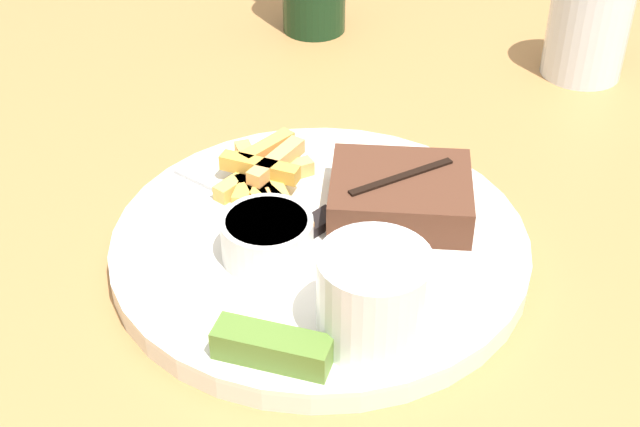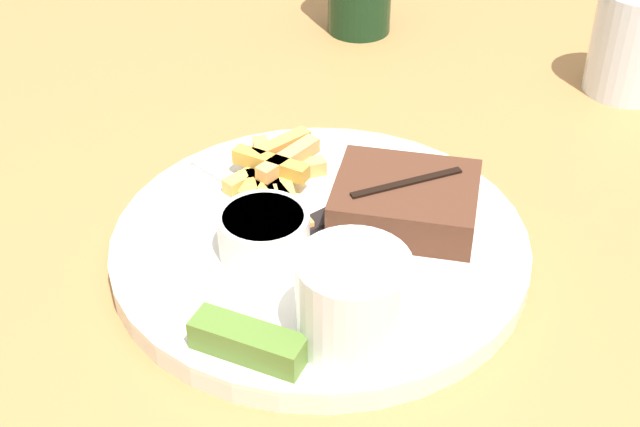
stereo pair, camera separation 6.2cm
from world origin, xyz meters
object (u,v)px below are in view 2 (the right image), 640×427
at_px(dinner_plate, 320,246).
at_px(steak_portion, 406,201).
at_px(dipping_sauce_cup, 264,232).
at_px(fork_utensil, 246,190).
at_px(pickle_spear, 248,342).
at_px(drinking_glass, 633,42).
at_px(coleslaw_cup, 353,296).
at_px(knife_utensil, 349,207).

distance_m(dinner_plate, steak_portion, 0.07).
bearing_deg(dipping_sauce_cup, fork_utensil, 123.99).
xyz_separation_m(pickle_spear, drinking_glass, (0.18, 0.46, 0.02)).
height_order(dinner_plate, dipping_sauce_cup, dipping_sauce_cup).
bearing_deg(steak_portion, drinking_glass, 65.61).
xyz_separation_m(coleslaw_cup, drinking_glass, (0.13, 0.42, -0.00)).
xyz_separation_m(dinner_plate, fork_utensil, (-0.07, 0.03, 0.01)).
relative_size(dipping_sauce_cup, pickle_spear, 0.86).
height_order(steak_portion, drinking_glass, drinking_glass).
height_order(dipping_sauce_cup, pickle_spear, dipping_sauce_cup).
bearing_deg(steak_portion, coleslaw_cup, -88.23).
distance_m(coleslaw_cup, pickle_spear, 0.07).
xyz_separation_m(dinner_plate, knife_utensil, (0.01, 0.04, 0.01)).
height_order(dinner_plate, pickle_spear, pickle_spear).
relative_size(fork_utensil, drinking_glass, 1.29).
xyz_separation_m(coleslaw_cup, pickle_spear, (-0.05, -0.03, -0.02)).
height_order(steak_portion, coleslaw_cup, coleslaw_cup).
xyz_separation_m(dipping_sauce_cup, fork_utensil, (-0.04, 0.06, -0.02)).
bearing_deg(steak_portion, dipping_sauce_cup, -137.52).
distance_m(pickle_spear, drinking_glass, 0.49).
height_order(fork_utensil, drinking_glass, drinking_glass).
xyz_separation_m(dinner_plate, steak_portion, (0.05, 0.04, 0.02)).
xyz_separation_m(steak_portion, knife_utensil, (-0.04, -0.01, -0.01)).
height_order(pickle_spear, fork_utensil, pickle_spear).
bearing_deg(dipping_sauce_cup, steak_portion, 42.48).
relative_size(dinner_plate, coleslaw_cup, 4.29).
xyz_separation_m(coleslaw_cup, dipping_sauce_cup, (-0.08, 0.06, -0.02)).
bearing_deg(dinner_plate, fork_utensil, 156.15).
relative_size(dipping_sauce_cup, drinking_glass, 0.64).
bearing_deg(coleslaw_cup, pickle_spear, -147.44).
bearing_deg(dinner_plate, dipping_sauce_cup, -134.24).
relative_size(fork_utensil, knife_utensil, 0.85).
distance_m(knife_utensil, drinking_glass, 0.34).
xyz_separation_m(steak_portion, dipping_sauce_cup, (-0.08, -0.07, 0.00)).
relative_size(coleslaw_cup, fork_utensil, 0.54).
xyz_separation_m(steak_portion, fork_utensil, (-0.12, -0.01, -0.01)).
relative_size(dinner_plate, drinking_glass, 3.01).
bearing_deg(fork_utensil, steak_portion, 28.99).
bearing_deg(dinner_plate, pickle_spear, -90.15).
bearing_deg(pickle_spear, fork_utensil, 114.64).
bearing_deg(pickle_spear, dinner_plate, 89.85).
bearing_deg(fork_utensil, drinking_glass, 73.81).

